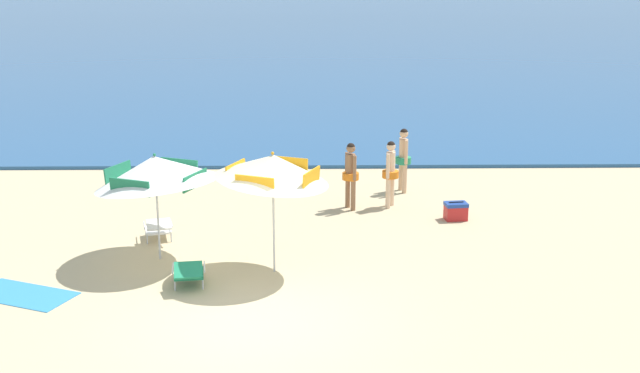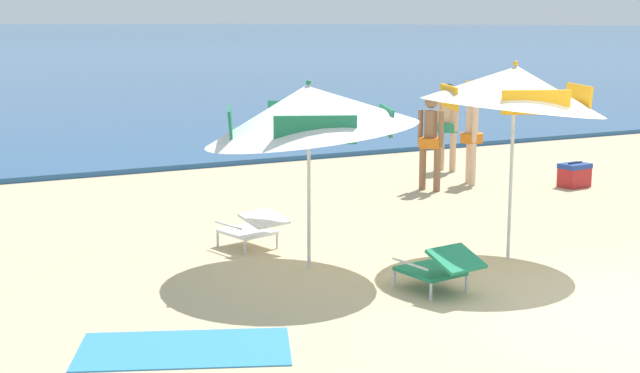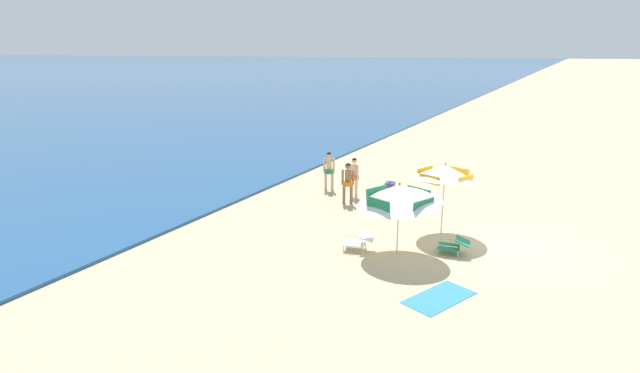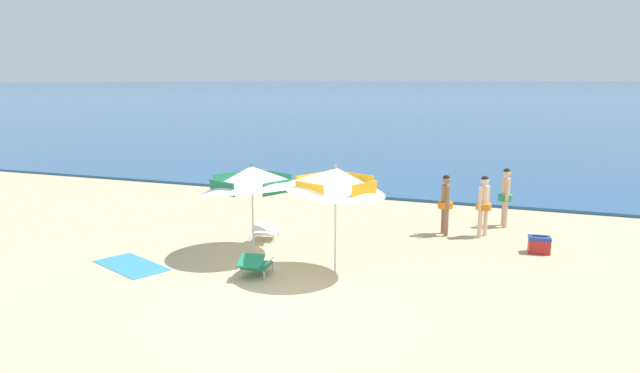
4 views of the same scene
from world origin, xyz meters
TOP-DOWN VIEW (x-y plane):
  - ground_plane at (0.00, 0.00)m, footprint 800.00×800.00m
  - beach_umbrella_striped_main at (-2.02, 2.89)m, footprint 3.28×3.26m
  - beach_umbrella_striped_second at (0.25, 2.18)m, footprint 2.42×2.38m
  - lounge_chair_under_umbrella at (-2.24, 3.98)m, footprint 0.72×0.95m
  - lounge_chair_beside_umbrella at (-1.25, 1.46)m, footprint 0.65×0.94m
  - person_standing_near_shore at (2.83, 6.32)m, footprint 0.39×0.44m
  - person_standing_beside at (3.29, 7.65)m, footprint 0.40×0.47m
  - person_wading_in at (1.89, 6.17)m, footprint 0.39×0.44m
  - cooler_box at (4.22, 5.30)m, footprint 0.53×0.41m
  - beach_towel at (-4.11, 1.13)m, footprint 2.01×1.53m

SIDE VIEW (x-z plane):
  - ground_plane at x=0.00m, z-range 0.00..0.00m
  - beach_towel at x=-4.11m, z-range 0.00..0.01m
  - cooler_box at x=4.22m, z-range -0.01..0.42m
  - lounge_chair_beside_umbrella at x=-1.25m, z-range 0.02..0.53m
  - lounge_chair_under_umbrella at x=-2.24m, z-range 0.03..0.52m
  - person_wading_in at x=1.89m, z-range 0.12..1.71m
  - person_standing_near_shore at x=2.83m, z-range 0.13..1.72m
  - person_standing_beside at x=3.29m, z-range 0.13..1.75m
  - beach_umbrella_striped_main at x=-2.02m, z-range 0.69..2.90m
  - beach_umbrella_striped_second at x=0.25m, z-range 0.83..3.20m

